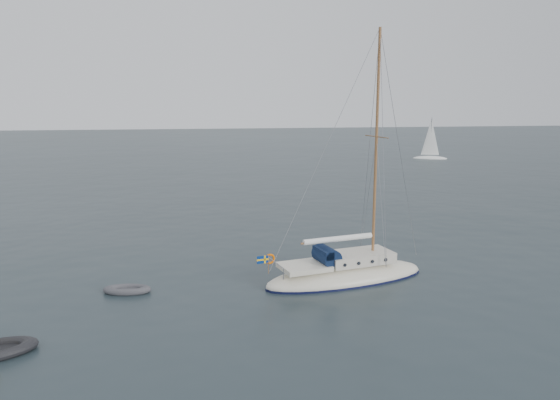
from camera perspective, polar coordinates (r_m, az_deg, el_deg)
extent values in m
plane|color=black|center=(33.19, 0.61, -7.61)|extent=(300.00, 300.00, 0.00)
ellipsoid|color=white|center=(32.10, 6.88, -8.03)|extent=(9.89, 3.08, 1.65)
cube|color=beige|center=(31.96, 8.27, -6.01)|extent=(3.95, 2.09, 0.60)
cube|color=white|center=(31.22, 2.23, -6.66)|extent=(2.64, 2.09, 0.27)
cylinder|color=#0D1B39|center=(31.36, 4.71, -5.69)|extent=(1.05, 1.81, 1.05)
cube|color=#0D1B39|center=(31.25, 4.32, -5.32)|extent=(0.49, 1.81, 0.44)
cylinder|color=#985C34|center=(31.06, 10.33, 5.27)|extent=(0.16, 0.16, 13.18)
cylinder|color=#985C34|center=(31.01, 10.37, 6.48)|extent=(0.05, 2.42, 0.05)
cylinder|color=#985C34|center=(31.29, 6.01, -4.09)|extent=(4.61, 0.11, 0.11)
cylinder|color=white|center=(31.28, 6.01, -3.99)|extent=(4.29, 0.31, 0.31)
cylinder|color=#929199|center=(30.80, -1.00, -5.97)|extent=(0.04, 2.42, 0.04)
torus|color=#FF6800|center=(31.42, -1.26, -5.63)|extent=(0.59, 0.11, 0.59)
cylinder|color=#985C34|center=(30.79, -1.71, -6.20)|extent=(0.03, 0.03, 0.99)
cube|color=navy|center=(30.66, -2.33, -5.63)|extent=(0.66, 0.02, 0.42)
cube|color=yellow|center=(30.66, -2.33, -5.63)|extent=(0.68, 0.03, 0.10)
cube|color=yellow|center=(30.67, -2.10, -5.62)|extent=(0.10, 0.03, 0.44)
cylinder|color=black|center=(32.57, 5.31, -5.63)|extent=(0.20, 0.07, 0.20)
cylinder|color=black|center=(30.61, 6.27, -6.72)|extent=(0.20, 0.07, 0.20)
cylinder|color=black|center=(32.78, 6.81, -5.55)|extent=(0.20, 0.07, 0.20)
cylinder|color=black|center=(30.85, 7.86, -6.63)|extent=(0.20, 0.07, 0.20)
cylinder|color=black|center=(33.02, 8.28, -5.46)|extent=(0.20, 0.07, 0.20)
cylinder|color=black|center=(31.10, 9.42, -6.52)|extent=(0.20, 0.07, 0.20)
cylinder|color=black|center=(33.29, 9.74, -5.38)|extent=(0.20, 0.07, 0.20)
cylinder|color=black|center=(31.38, 10.95, -6.42)|extent=(0.20, 0.07, 0.20)
cube|color=#4E4E52|center=(31.10, -15.68, -9.10)|extent=(1.58, 0.65, 0.09)
ellipsoid|color=white|center=(96.28, 15.39, 4.19)|extent=(5.61, 1.87, 0.94)
cylinder|color=#929199|center=(95.95, 15.51, 6.39)|extent=(0.09, 0.09, 6.55)
cone|color=white|center=(95.93, 15.48, 6.39)|extent=(2.99, 2.99, 6.08)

